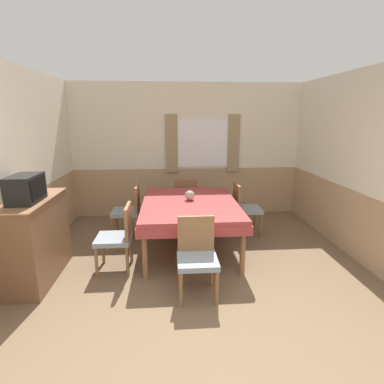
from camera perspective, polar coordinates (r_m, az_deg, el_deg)
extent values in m
plane|color=brown|center=(2.70, 5.33, -32.41)|extent=(16.00, 16.00, 0.00)
cube|color=silver|center=(5.95, -0.94, 12.38)|extent=(4.87, 0.05, 1.65)
cube|color=tan|center=(6.13, -0.89, 0.14)|extent=(4.87, 0.05, 0.95)
cube|color=white|center=(5.96, 2.07, 9.21)|extent=(1.08, 0.01, 0.92)
cube|color=#998460|center=(5.91, -3.89, 9.14)|extent=(0.23, 0.03, 1.12)
cube|color=#998460|center=(6.04, 7.93, 9.15)|extent=(0.23, 0.03, 1.12)
cube|color=silver|center=(4.32, -30.99, 9.73)|extent=(0.05, 4.49, 1.65)
cube|color=tan|center=(4.56, -28.92, -6.68)|extent=(0.05, 4.49, 0.95)
cube|color=silver|center=(4.67, 30.16, 10.02)|extent=(0.05, 4.49, 1.65)
cube|color=tan|center=(4.90, 28.28, -5.25)|extent=(0.05, 4.49, 0.95)
cube|color=#9E3838|center=(4.41, -0.44, -2.28)|extent=(1.38, 1.81, 0.06)
cube|color=#9E3838|center=(4.43, -0.43, -3.39)|extent=(1.41, 1.84, 0.12)
cylinder|color=brown|center=(3.77, -9.00, -11.43)|extent=(0.07, 0.07, 0.68)
cylinder|color=brown|center=(3.86, 9.63, -10.83)|extent=(0.07, 0.07, 0.68)
cylinder|color=brown|center=(5.31, -7.61, -3.73)|extent=(0.07, 0.07, 0.68)
cylinder|color=brown|center=(5.37, 5.48, -3.45)|extent=(0.07, 0.07, 0.68)
cylinder|color=brown|center=(5.48, 11.86, -4.90)|extent=(0.04, 0.04, 0.40)
cylinder|color=brown|center=(5.13, 13.02, -6.27)|extent=(0.04, 0.04, 0.40)
cylinder|color=brown|center=(5.39, 7.96, -5.06)|extent=(0.04, 0.04, 0.40)
cylinder|color=brown|center=(5.04, 8.87, -6.47)|extent=(0.04, 0.04, 0.40)
cube|color=gray|center=(5.18, 10.54, -3.26)|extent=(0.44, 0.44, 0.06)
cube|color=brown|center=(5.07, 8.48, -0.76)|extent=(0.04, 0.42, 0.42)
cylinder|color=brown|center=(3.33, 4.76, -17.82)|extent=(0.04, 0.04, 0.40)
cylinder|color=brown|center=(3.30, -2.12, -18.13)|extent=(0.04, 0.04, 0.40)
cylinder|color=brown|center=(3.65, 3.81, -14.68)|extent=(0.04, 0.04, 0.40)
cylinder|color=brown|center=(3.62, -2.36, -14.92)|extent=(0.04, 0.04, 0.40)
cube|color=gray|center=(3.36, 1.04, -12.95)|extent=(0.44, 0.44, 0.06)
cube|color=brown|center=(3.44, 0.75, -7.90)|extent=(0.42, 0.04, 0.42)
cylinder|color=brown|center=(5.92, -3.20, -3.17)|extent=(0.04, 0.04, 0.40)
cylinder|color=brown|center=(5.94, 0.48, -3.09)|extent=(0.04, 0.04, 0.40)
cylinder|color=brown|center=(5.56, -3.12, -4.33)|extent=(0.04, 0.04, 0.40)
cylinder|color=brown|center=(5.57, 0.80, -4.25)|extent=(0.04, 0.04, 0.40)
cube|color=gray|center=(5.68, -1.27, -1.48)|extent=(0.44, 0.44, 0.06)
cube|color=brown|center=(5.42, -1.18, 0.38)|extent=(0.42, 0.04, 0.42)
cylinder|color=brown|center=(4.00, -17.74, -12.68)|extent=(0.04, 0.04, 0.40)
cylinder|color=brown|center=(4.33, -16.60, -10.44)|extent=(0.04, 0.04, 0.40)
cylinder|color=brown|center=(3.93, -12.21, -12.81)|extent=(0.04, 0.04, 0.40)
cylinder|color=brown|center=(4.27, -11.52, -10.50)|extent=(0.04, 0.04, 0.40)
cube|color=gray|center=(4.03, -14.72, -8.62)|extent=(0.44, 0.44, 0.06)
cube|color=brown|center=(3.92, -12.05, -5.42)|extent=(0.04, 0.42, 0.42)
cylinder|color=brown|center=(5.00, -14.85, -6.95)|extent=(0.04, 0.04, 0.40)
cylinder|color=brown|center=(5.35, -14.14, -5.49)|extent=(0.04, 0.04, 0.40)
cylinder|color=brown|center=(4.94, -10.49, -6.95)|extent=(0.04, 0.04, 0.40)
cylinder|color=brown|center=(5.30, -10.07, -5.47)|extent=(0.04, 0.04, 0.40)
cube|color=gray|center=(5.07, -12.52, -3.76)|extent=(0.44, 0.44, 0.06)
cube|color=brown|center=(4.98, -10.39, -1.12)|extent=(0.04, 0.42, 0.42)
cube|color=brown|center=(4.14, -27.61, -8.03)|extent=(0.44, 1.13, 1.02)
cube|color=#8C5F3F|center=(4.00, -28.42, -1.32)|extent=(0.46, 1.15, 0.02)
cube|color=black|center=(3.85, -29.15, 0.56)|extent=(0.28, 0.46, 0.31)
cube|color=black|center=(3.79, -27.19, 0.70)|extent=(0.01, 0.38, 0.23)
sphere|color=#A39989|center=(4.47, -0.44, -0.65)|extent=(0.15, 0.15, 0.15)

